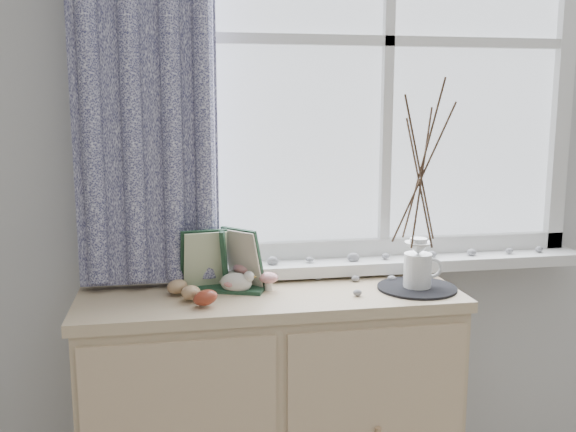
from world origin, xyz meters
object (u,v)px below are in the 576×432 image
object	(u,v)px
sideboard	(271,416)
toadstool_cluster	(250,272)
botanical_book	(225,261)
twig_pitcher	(421,169)

from	to	relation	value
sideboard	toadstool_cluster	size ratio (longest dim) A/B	6.82
sideboard	toadstool_cluster	distance (m)	0.48
botanical_book	twig_pitcher	size ratio (longest dim) A/B	0.44
botanical_book	toadstool_cluster	distance (m)	0.11
sideboard	toadstool_cluster	xyz separation A→B (m)	(-0.06, 0.06, 0.47)
toadstool_cluster	twig_pitcher	world-z (taller)	twig_pitcher
toadstool_cluster	botanical_book	bearing A→B (deg)	-152.94
toadstool_cluster	twig_pitcher	bearing A→B (deg)	-12.58
sideboard	botanical_book	xyz separation A→B (m)	(-0.14, 0.02, 0.53)
botanical_book	twig_pitcher	world-z (taller)	twig_pitcher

